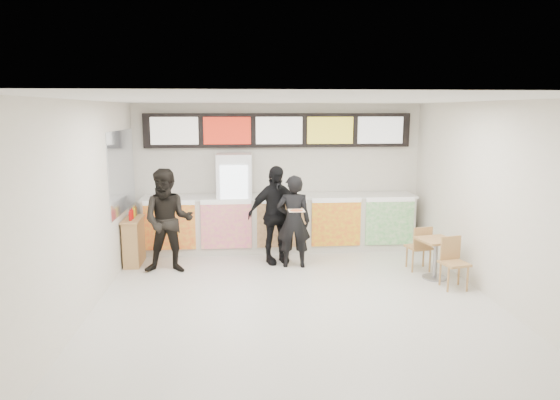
{
  "coord_description": "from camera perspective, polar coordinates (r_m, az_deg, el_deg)",
  "views": [
    {
      "loc": [
        -0.85,
        -6.92,
        2.86
      ],
      "look_at": [
        -0.16,
        1.2,
        1.39
      ],
      "focal_mm": 32.0,
      "sensor_mm": 36.0,
      "label": 1
    }
  ],
  "objects": [
    {
      "name": "customer_mid",
      "position": [
        9.37,
        -0.58,
        -1.69
      ],
      "size": [
        1.17,
        0.8,
        1.85
      ],
      "primitive_type": "imported",
      "rotation": [
        0.0,
        0.0,
        0.35
      ],
      "color": "black",
      "rests_on": "floor"
    },
    {
      "name": "ceiling",
      "position": [
        6.97,
        2.22,
        11.36
      ],
      "size": [
        7.0,
        7.0,
        0.0
      ],
      "primitive_type": "plane",
      "rotation": [
        3.14,
        0.0,
        0.0
      ],
      "color": "white",
      "rests_on": "wall_back"
    },
    {
      "name": "customer_main",
      "position": [
        9.13,
        1.55,
        -2.47
      ],
      "size": [
        0.65,
        0.45,
        1.71
      ],
      "primitive_type": "imported",
      "rotation": [
        0.0,
        0.0,
        3.07
      ],
      "color": "black",
      "rests_on": "floor"
    },
    {
      "name": "wall_right",
      "position": [
        8.03,
        23.89,
        -0.41
      ],
      "size": [
        0.0,
        7.0,
        7.0
      ],
      "primitive_type": "plane",
      "rotation": [
        1.57,
        0.0,
        -1.57
      ],
      "color": "silver",
      "rests_on": "floor"
    },
    {
      "name": "mirror_panel",
      "position": [
        9.67,
        -17.59,
        3.16
      ],
      "size": [
        0.01,
        2.0,
        1.5
      ],
      "primitive_type": "cube",
      "color": "#B2B7BF",
      "rests_on": "wall_left"
    },
    {
      "name": "cafe_table",
      "position": [
        8.97,
        17.37,
        -5.6
      ],
      "size": [
        0.69,
        1.47,
        0.83
      ],
      "rotation": [
        0.0,
        0.0,
        0.22
      ],
      "color": "#B17B51",
      "rests_on": "floor"
    },
    {
      "name": "wall_back",
      "position": [
        10.54,
        -0.17,
        2.81
      ],
      "size": [
        6.0,
        0.0,
        6.0
      ],
      "primitive_type": "plane",
      "rotation": [
        1.57,
        0.0,
        0.0
      ],
      "color": "silver",
      "rests_on": "floor"
    },
    {
      "name": "menu_board",
      "position": [
        10.37,
        -0.13,
        7.96
      ],
      "size": [
        5.5,
        0.14,
        0.7
      ],
      "color": "black",
      "rests_on": "wall_back"
    },
    {
      "name": "drinks_fridge",
      "position": [
        10.2,
        -5.23,
        -0.32
      ],
      "size": [
        0.7,
        0.67,
        2.0
      ],
      "color": "white",
      "rests_on": "floor"
    },
    {
      "name": "condiment_ledge",
      "position": [
        9.78,
        -16.35,
        -4.48
      ],
      "size": [
        0.32,
        0.78,
        1.05
      ],
      "color": "#B17B51",
      "rests_on": "floor"
    },
    {
      "name": "floor",
      "position": [
        7.54,
        2.06,
        -12.09
      ],
      "size": [
        7.0,
        7.0,
        0.0
      ],
      "primitive_type": "plane",
      "color": "beige",
      "rests_on": "ground"
    },
    {
      "name": "wall_left",
      "position": [
        7.37,
        -21.7,
        -1.15
      ],
      "size": [
        0.0,
        7.0,
        7.0
      ],
      "primitive_type": "plane",
      "rotation": [
        1.57,
        0.0,
        1.57
      ],
      "color": "silver",
      "rests_on": "floor"
    },
    {
      "name": "pizza_slice",
      "position": [
        8.62,
        1.89,
        -1.17
      ],
      "size": [
        0.36,
        0.36,
        0.02
      ],
      "color": "beige",
      "rests_on": "customer_main"
    },
    {
      "name": "customer_left",
      "position": [
        9.03,
        -12.67,
        -2.37
      ],
      "size": [
        0.92,
        0.72,
        1.86
      ],
      "primitive_type": "imported",
      "rotation": [
        0.0,
        0.0,
        -0.02
      ],
      "color": "black",
      "rests_on": "floor"
    },
    {
      "name": "service_counter",
      "position": [
        10.3,
        0.02,
        -2.6
      ],
      "size": [
        5.56,
        0.77,
        1.14
      ],
      "color": "silver",
      "rests_on": "floor"
    }
  ]
}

